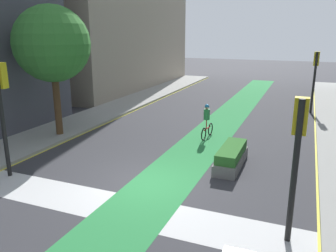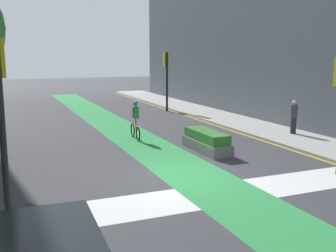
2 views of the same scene
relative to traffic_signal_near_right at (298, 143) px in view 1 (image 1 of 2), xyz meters
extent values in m
plane|color=#38383D|center=(-5.16, 1.68, -2.75)|extent=(120.00, 120.00, 0.00)
cube|color=#2D8C47|center=(-4.55, 1.68, -2.75)|extent=(2.40, 60.00, 0.01)
cube|color=silver|center=(-5.16, -0.32, -2.75)|extent=(12.00, 1.80, 0.01)
cube|color=yellow|center=(-11.16, 1.68, -2.74)|extent=(0.16, 60.00, 0.01)
cube|color=yellow|center=(0.84, 1.68, -2.74)|extent=(0.16, 60.00, 0.01)
cylinder|color=black|center=(0.00, -0.12, -0.80)|extent=(0.16, 0.16, 3.90)
cube|color=gold|center=(0.00, 0.08, 0.68)|extent=(0.35, 0.28, 0.95)
sphere|color=#3F0A0A|center=(0.00, 0.22, 0.98)|extent=(0.20, 0.20, 0.20)
sphere|color=yellow|center=(0.00, 0.22, 0.68)|extent=(0.20, 0.20, 0.20)
sphere|color=#0C3814|center=(0.00, 0.22, 0.38)|extent=(0.20, 0.20, 0.20)
cylinder|color=black|center=(-10.41, 0.28, -0.56)|extent=(0.16, 0.16, 4.38)
cube|color=gold|center=(-10.41, 0.48, 1.16)|extent=(0.35, 0.28, 0.95)
sphere|color=#3F0A0A|center=(-10.41, 0.62, 1.46)|extent=(0.20, 0.20, 0.20)
sphere|color=yellow|center=(-10.41, 0.62, 1.16)|extent=(0.20, 0.20, 0.20)
sphere|color=#0C3814|center=(-10.41, 0.62, 0.86)|extent=(0.20, 0.20, 0.20)
cylinder|color=black|center=(0.53, 16.39, -0.66)|extent=(0.16, 0.16, 4.17)
cube|color=gold|center=(0.53, 16.59, 0.95)|extent=(0.35, 0.28, 0.95)
sphere|color=#3F0A0A|center=(0.53, 16.73, 1.25)|extent=(0.20, 0.20, 0.20)
sphere|color=yellow|center=(0.53, 16.73, 0.95)|extent=(0.20, 0.20, 0.20)
sphere|color=#0C3814|center=(0.53, 16.73, 0.65)|extent=(0.20, 0.20, 0.20)
torus|color=black|center=(-4.54, 8.53, -2.41)|extent=(0.11, 0.68, 0.68)
torus|color=black|center=(-4.61, 7.48, -2.41)|extent=(0.11, 0.68, 0.68)
cylinder|color=red|center=(-4.57, 8.00, -2.23)|extent=(0.12, 0.95, 0.06)
cylinder|color=red|center=(-4.58, 7.85, -1.96)|extent=(0.05, 0.05, 0.50)
cylinder|color=#338C4C|center=(-4.58, 7.85, -1.43)|extent=(0.32, 0.32, 0.55)
sphere|color=tan|center=(-4.58, 7.85, -1.05)|extent=(0.22, 0.22, 0.22)
sphere|color=#268CCC|center=(-4.58, 7.85, -1.01)|extent=(0.23, 0.23, 0.23)
cylinder|color=brown|center=(-12.00, 5.24, -0.91)|extent=(0.36, 0.36, 3.38)
sphere|color=#387F33|center=(-12.00, 5.24, 2.13)|extent=(3.85, 3.85, 3.85)
cube|color=slate|center=(-2.55, 4.56, -2.52)|extent=(0.92, 2.92, 0.45)
cube|color=#33722D|center=(-2.55, 4.56, -2.10)|extent=(0.82, 2.63, 0.40)
camera|label=1|loc=(0.04, -8.83, 2.72)|focal=36.37mm
camera|label=2|loc=(-10.36, -10.01, 1.23)|focal=42.90mm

